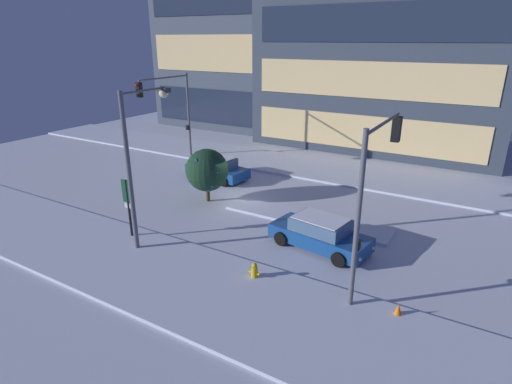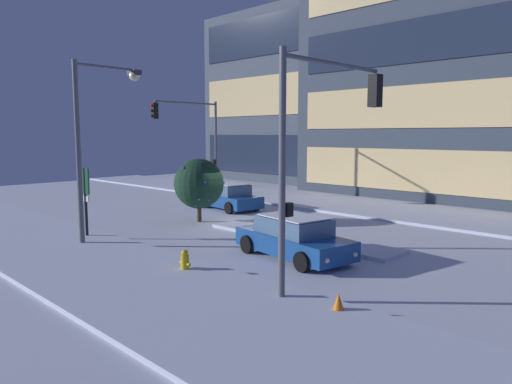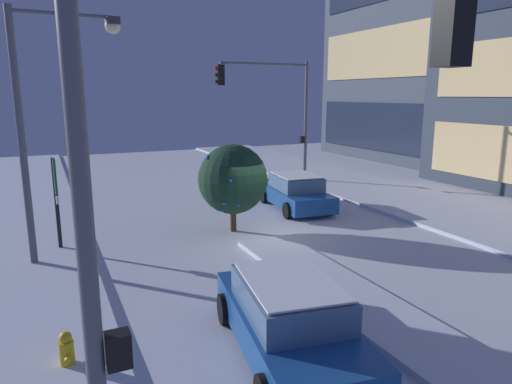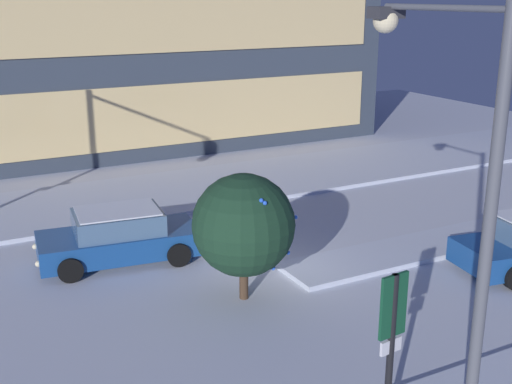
# 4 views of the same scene
# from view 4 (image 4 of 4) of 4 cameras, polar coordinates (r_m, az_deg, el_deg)

# --- Properties ---
(ground) EXTENTS (52.00, 52.00, 0.00)m
(ground) POSITION_cam_4_polar(r_m,az_deg,el_deg) (17.45, 0.95, -7.44)
(ground) COLOR silver
(curb_strip_far) EXTENTS (52.00, 5.20, 0.14)m
(curb_strip_far) POSITION_cam_4_polar(r_m,az_deg,el_deg) (24.56, -8.45, -0.14)
(curb_strip_far) COLOR silver
(curb_strip_far) RESTS_ON ground
(median_strip) EXTENTS (9.00, 1.80, 0.14)m
(median_strip) POSITION_cam_4_polar(r_m,az_deg,el_deg) (19.88, 14.26, -4.63)
(median_strip) COLOR silver
(median_strip) RESTS_ON ground
(car_far) EXTENTS (4.61, 2.52, 1.49)m
(car_far) POSITION_cam_4_polar(r_m,az_deg,el_deg) (18.63, -11.80, -3.83)
(car_far) COLOR #19478C
(car_far) RESTS_ON ground
(street_lamp_arched) EXTENTS (0.56, 2.91, 7.11)m
(street_lamp_arched) POSITION_cam_4_polar(r_m,az_deg,el_deg) (10.83, 16.72, 2.83)
(street_lamp_arched) COLOR #565960
(street_lamp_arched) RESTS_ON ground
(parking_info_sign) EXTENTS (0.55, 0.12, 2.95)m
(parking_info_sign) POSITION_cam_4_polar(r_m,az_deg,el_deg) (11.09, 11.66, -12.04)
(parking_info_sign) COLOR black
(parking_info_sign) RESTS_ON ground
(decorated_tree_median) EXTENTS (2.47, 2.47, 3.15)m
(decorated_tree_median) POSITION_cam_4_polar(r_m,az_deg,el_deg) (15.62, -1.09, -2.88)
(decorated_tree_median) COLOR #473323
(decorated_tree_median) RESTS_ON ground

